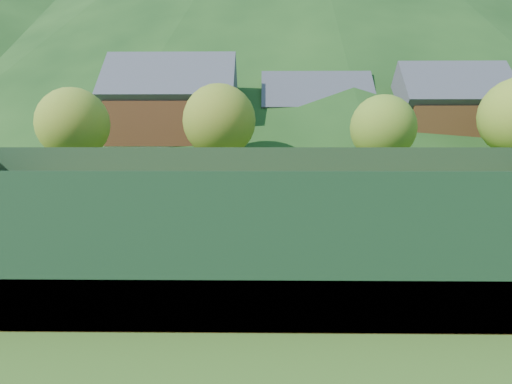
{
  "coord_description": "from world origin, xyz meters",
  "views": [
    {
      "loc": [
        -0.22,
        -20.12,
        3.59
      ],
      "look_at": [
        -0.5,
        0.0,
        1.25
      ],
      "focal_mm": 32.0,
      "sensor_mm": 36.0,
      "label": 1
    }
  ],
  "objects_px": {
    "chalet_left": "(173,120)",
    "student_d": "(457,198)",
    "ball_hopper": "(106,222)",
    "chalet_right": "(449,124)",
    "tennis_net": "(267,208)",
    "student_a": "(313,198)",
    "coach": "(210,204)",
    "chalet_mid": "(315,127)",
    "student_c": "(396,197)",
    "student_b": "(387,196)"
  },
  "relations": [
    {
      "from": "coach",
      "to": "student_c",
      "type": "relative_size",
      "value": 1.23
    },
    {
      "from": "ball_hopper",
      "to": "chalet_right",
      "type": "xyz_separation_m",
      "value": [
        25.54,
        34.89,
        4.49
      ]
    },
    {
      "from": "coach",
      "to": "student_b",
      "type": "xyz_separation_m",
      "value": [
        8.24,
        3.2,
        -0.07
      ]
    },
    {
      "from": "chalet_right",
      "to": "student_b",
      "type": "bearing_deg",
      "value": -116.72
    },
    {
      "from": "coach",
      "to": "tennis_net",
      "type": "bearing_deg",
      "value": 28.15
    },
    {
      "from": "student_a",
      "to": "chalet_right",
      "type": "height_order",
      "value": "chalet_right"
    },
    {
      "from": "coach",
      "to": "chalet_right",
      "type": "xyz_separation_m",
      "value": [
        22.4,
        31.34,
        4.34
      ]
    },
    {
      "from": "student_d",
      "to": "chalet_mid",
      "type": "xyz_separation_m",
      "value": [
        -3.44,
        31.53,
        4.29
      ]
    },
    {
      "from": "student_c",
      "to": "coach",
      "type": "bearing_deg",
      "value": 42.27
    },
    {
      "from": "student_a",
      "to": "tennis_net",
      "type": "distance_m",
      "value": 3.24
    },
    {
      "from": "student_b",
      "to": "tennis_net",
      "type": "xyz_separation_m",
      "value": [
        -5.83,
        -1.86,
        -0.32
      ]
    },
    {
      "from": "coach",
      "to": "ball_hopper",
      "type": "bearing_deg",
      "value": -132.47
    },
    {
      "from": "coach",
      "to": "chalet_mid",
      "type": "relative_size",
      "value": 0.14
    },
    {
      "from": "coach",
      "to": "chalet_right",
      "type": "relative_size",
      "value": 0.15
    },
    {
      "from": "chalet_left",
      "to": "coach",
      "type": "bearing_deg",
      "value": -76.38
    },
    {
      "from": "student_a",
      "to": "chalet_mid",
      "type": "distance_m",
      "value": 32.22
    },
    {
      "from": "student_c",
      "to": "tennis_net",
      "type": "distance_m",
      "value": 6.81
    },
    {
      "from": "coach",
      "to": "tennis_net",
      "type": "relative_size",
      "value": 0.15
    },
    {
      "from": "student_a",
      "to": "student_d",
      "type": "xyz_separation_m",
      "value": [
        7.15,
        0.19,
        -0.01
      ]
    },
    {
      "from": "student_c",
      "to": "chalet_mid",
      "type": "height_order",
      "value": "chalet_mid"
    },
    {
      "from": "chalet_left",
      "to": "student_d",
      "type": "bearing_deg",
      "value": -54.77
    },
    {
      "from": "coach",
      "to": "chalet_left",
      "type": "xyz_separation_m",
      "value": [
        -7.6,
        31.34,
        4.73
      ]
    },
    {
      "from": "student_b",
      "to": "chalet_left",
      "type": "bearing_deg",
      "value": -76.77
    },
    {
      "from": "coach",
      "to": "ball_hopper",
      "type": "relative_size",
      "value": 1.79
    },
    {
      "from": "coach",
      "to": "ball_hopper",
      "type": "height_order",
      "value": "coach"
    },
    {
      "from": "student_c",
      "to": "tennis_net",
      "type": "height_order",
      "value": "student_c"
    },
    {
      "from": "chalet_left",
      "to": "chalet_mid",
      "type": "height_order",
      "value": "chalet_left"
    },
    {
      "from": "student_c",
      "to": "ball_hopper",
      "type": "distance_m",
      "value": 13.95
    },
    {
      "from": "student_b",
      "to": "ball_hopper",
      "type": "xyz_separation_m",
      "value": [
        -11.37,
        -6.75,
        -0.08
      ]
    },
    {
      "from": "student_a",
      "to": "coach",
      "type": "bearing_deg",
      "value": 61.44
    },
    {
      "from": "student_c",
      "to": "tennis_net",
      "type": "relative_size",
      "value": 0.12
    },
    {
      "from": "tennis_net",
      "to": "chalet_left",
      "type": "height_order",
      "value": "chalet_left"
    },
    {
      "from": "ball_hopper",
      "to": "chalet_mid",
      "type": "height_order",
      "value": "chalet_mid"
    },
    {
      "from": "coach",
      "to": "chalet_left",
      "type": "bearing_deg",
      "value": 102.64
    },
    {
      "from": "student_a",
      "to": "chalet_mid",
      "type": "xyz_separation_m",
      "value": [
        3.71,
        31.72,
        4.27
      ]
    },
    {
      "from": "student_d",
      "to": "chalet_left",
      "type": "bearing_deg",
      "value": -52.38
    },
    {
      "from": "student_b",
      "to": "student_c",
      "type": "relative_size",
      "value": 1.12
    },
    {
      "from": "student_b",
      "to": "student_c",
      "type": "xyz_separation_m",
      "value": [
        0.56,
        0.49,
        -0.09
      ]
    },
    {
      "from": "tennis_net",
      "to": "ball_hopper",
      "type": "xyz_separation_m",
      "value": [
        -5.54,
        -4.89,
        0.25
      ]
    },
    {
      "from": "student_b",
      "to": "student_a",
      "type": "bearing_deg",
      "value": -22.86
    },
    {
      "from": "chalet_left",
      "to": "chalet_right",
      "type": "bearing_deg",
      "value": 0.0
    },
    {
      "from": "student_b",
      "to": "student_c",
      "type": "distance_m",
      "value": 0.74
    },
    {
      "from": "coach",
      "to": "chalet_left",
      "type": "relative_size",
      "value": 0.13
    },
    {
      "from": "student_a",
      "to": "student_d",
      "type": "distance_m",
      "value": 7.15
    },
    {
      "from": "student_a",
      "to": "chalet_right",
      "type": "relative_size",
      "value": 0.12
    },
    {
      "from": "student_d",
      "to": "tennis_net",
      "type": "distance_m",
      "value": 9.76
    },
    {
      "from": "coach",
      "to": "student_b",
      "type": "distance_m",
      "value": 8.84
    },
    {
      "from": "student_a",
      "to": "ball_hopper",
      "type": "distance_m",
      "value": 10.61
    },
    {
      "from": "coach",
      "to": "student_d",
      "type": "xyz_separation_m",
      "value": [
        11.85,
        3.81,
        -0.21
      ]
    },
    {
      "from": "tennis_net",
      "to": "chalet_left",
      "type": "relative_size",
      "value": 0.87
    }
  ]
}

